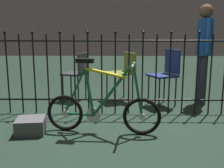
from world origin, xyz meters
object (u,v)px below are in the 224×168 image
at_px(chair_olive, 124,70).
at_px(chair_charcoal, 78,71).
at_px(display_crate, 31,126).
at_px(chair_navy, 167,71).
at_px(person_visitor, 204,46).
at_px(bicycle, 102,108).

bearing_deg(chair_olive, chair_charcoal, -178.44).
height_order(chair_charcoal, display_crate, chair_charcoal).
relative_size(chair_navy, chair_olive, 1.09).
height_order(chair_navy, person_visitor, person_visitor).
bearing_deg(bicycle, person_visitor, 40.89).
relative_size(bicycle, chair_olive, 1.64).
xyz_separation_m(chair_olive, person_visitor, (1.29, -0.21, 0.43)).
height_order(bicycle, chair_navy, chair_navy).
distance_m(bicycle, display_crate, 0.88).
bearing_deg(chair_navy, chair_charcoal, 169.03).
distance_m(person_visitor, display_crate, 2.94).
distance_m(bicycle, chair_charcoal, 1.65).
xyz_separation_m(chair_navy, chair_charcoal, (-1.48, 0.29, -0.04)).
bearing_deg(person_visitor, bicycle, -139.11).
bearing_deg(chair_olive, chair_navy, -24.17).
relative_size(chair_navy, chair_charcoal, 1.10).
xyz_separation_m(chair_navy, chair_olive, (-0.69, 0.31, -0.03)).
bearing_deg(display_crate, chair_navy, 35.36).
xyz_separation_m(bicycle, chair_olive, (0.29, 1.57, 0.22)).
bearing_deg(display_crate, chair_charcoal, 77.64).
height_order(person_visitor, display_crate, person_visitor).
bearing_deg(person_visitor, chair_olive, 170.97).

